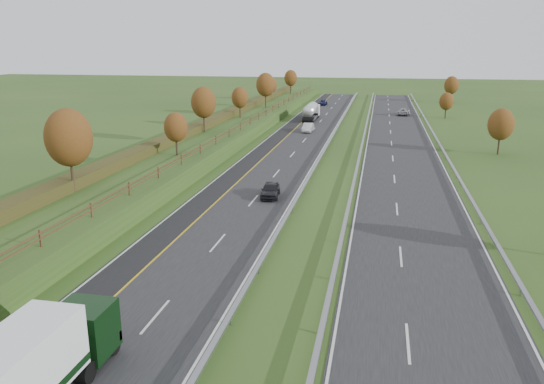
{
  "coord_description": "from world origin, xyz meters",
  "views": [
    {
      "loc": [
        13.19,
        -14.36,
        14.89
      ],
      "look_at": [
        4.0,
        30.87,
        2.2
      ],
      "focal_mm": 35.0,
      "sensor_mm": 36.0,
      "label": 1
    }
  ],
  "objects": [
    {
      "name": "ground",
      "position": [
        8.0,
        55.0,
        0.0
      ],
      "size": [
        400.0,
        400.0,
        0.0
      ],
      "primitive_type": "plane",
      "color": "#2C4A1A",
      "rests_on": "ground"
    },
    {
      "name": "near_carriageway",
      "position": [
        0.0,
        60.0,
        0.02
      ],
      "size": [
        10.5,
        200.0,
        0.04
      ],
      "primitive_type": "cube",
      "color": "black",
      "rests_on": "ground"
    },
    {
      "name": "far_carriageway",
      "position": [
        16.5,
        60.0,
        0.02
      ],
      "size": [
        10.5,
        200.0,
        0.04
      ],
      "primitive_type": "cube",
      "color": "black",
      "rests_on": "ground"
    },
    {
      "name": "hard_shoulder",
      "position": [
        -3.75,
        60.0,
        0.02
      ],
      "size": [
        3.0,
        200.0,
        0.04
      ],
      "primitive_type": "cube",
      "color": "black",
      "rests_on": "ground"
    },
    {
      "name": "lane_markings",
      "position": [
        6.4,
        59.88,
        0.05
      ],
      "size": [
        26.75,
        200.0,
        0.01
      ],
      "color": "silver",
      "rests_on": "near_carriageway"
    },
    {
      "name": "embankment_left",
      "position": [
        -13.0,
        60.0,
        1.0
      ],
      "size": [
        12.0,
        200.0,
        2.0
      ],
      "primitive_type": "cube",
      "color": "#2C4A1A",
      "rests_on": "ground"
    },
    {
      "name": "hedge_left",
      "position": [
        -15.0,
        60.0,
        2.55
      ],
      "size": [
        2.2,
        180.0,
        1.1
      ],
      "primitive_type": "cube",
      "color": "#373B18",
      "rests_on": "embankment_left"
    },
    {
      "name": "fence_left",
      "position": [
        -8.5,
        59.59,
        2.73
      ],
      "size": [
        0.12,
        189.06,
        1.2
      ],
      "color": "#422B19",
      "rests_on": "embankment_left"
    },
    {
      "name": "median_barrier_near",
      "position": [
        5.7,
        60.0,
        0.61
      ],
      "size": [
        0.32,
        200.0,
        0.71
      ],
      "color": "gray",
      "rests_on": "ground"
    },
    {
      "name": "median_barrier_far",
      "position": [
        10.8,
        60.0,
        0.61
      ],
      "size": [
        0.32,
        200.0,
        0.71
      ],
      "color": "gray",
      "rests_on": "ground"
    },
    {
      "name": "outer_barrier_far",
      "position": [
        22.3,
        60.0,
        0.62
      ],
      "size": [
        0.32,
        200.0,
        0.71
      ],
      "color": "gray",
      "rests_on": "ground"
    },
    {
      "name": "trees_left",
      "position": [
        -12.64,
        56.63,
        6.37
      ],
      "size": [
        6.64,
        164.3,
        7.66
      ],
      "color": "#2D2116",
      "rests_on": "embankment_left"
    },
    {
      "name": "trees_far",
      "position": [
        29.8,
        89.21,
        4.25
      ],
      "size": [
        8.45,
        118.6,
        7.12
      ],
      "color": "#2D2116",
      "rests_on": "ground"
    },
    {
      "name": "road_tanker",
      "position": [
        -0.95,
        96.43,
        1.86
      ],
      "size": [
        2.4,
        11.22,
        3.46
      ],
      "color": "silver",
      "rests_on": "near_carriageway"
    },
    {
      "name": "car_dark_near",
      "position": [
        2.64,
        36.67,
        0.79
      ],
      "size": [
        2.2,
        4.54,
        1.5
      ],
      "primitive_type": "imported",
      "rotation": [
        0.0,
        0.0,
        0.1
      ],
      "color": "black",
      "rests_on": "near_carriageway"
    },
    {
      "name": "car_silver_mid",
      "position": [
        0.6,
        80.13,
        0.81
      ],
      "size": [
        1.7,
        4.72,
        1.55
      ],
      "primitive_type": "imported",
      "rotation": [
        0.0,
        0.0,
        -0.01
      ],
      "color": "silver",
      "rests_on": "near_carriageway"
    },
    {
      "name": "car_small_far",
      "position": [
        -1.6,
        125.66,
        0.69
      ],
      "size": [
        2.18,
        4.59,
        1.29
      ],
      "primitive_type": "imported",
      "rotation": [
        0.0,
        0.0,
        -0.09
      ],
      "color": "#12153A",
      "rests_on": "near_carriageway"
    },
    {
      "name": "car_oncoming",
      "position": [
        18.37,
        108.42,
        0.77
      ],
      "size": [
        3.11,
        5.56,
        1.47
      ],
      "primitive_type": "imported",
      "rotation": [
        0.0,
        0.0,
        3.01
      ],
      "color": "#BABAC0",
      "rests_on": "far_carriageway"
    }
  ]
}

